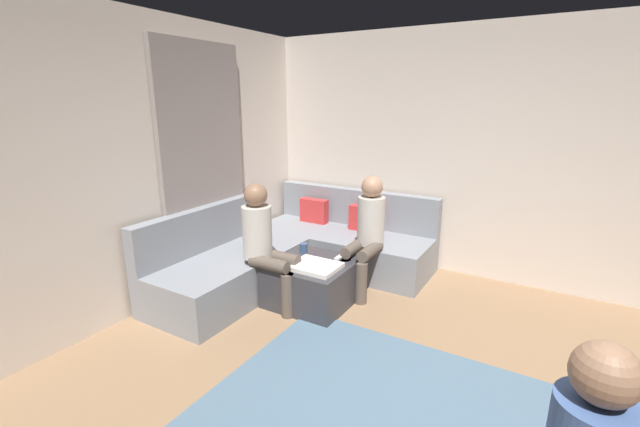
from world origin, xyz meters
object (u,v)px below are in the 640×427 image
at_px(ottoman, 313,282).
at_px(person_on_couch_back, 367,230).
at_px(sectional_couch, 297,252).
at_px(game_remote, 340,257).
at_px(coffee_mug, 304,248).
at_px(person_on_couch_side, 266,241).

distance_m(ottoman, person_on_couch_back, 0.76).
bearing_deg(sectional_couch, game_remote, -19.99).
bearing_deg(coffee_mug, ottoman, -39.29).
height_order(sectional_couch, person_on_couch_side, person_on_couch_side).
xyz_separation_m(ottoman, coffee_mug, (-0.22, 0.18, 0.26)).
height_order(game_remote, person_on_couch_back, person_on_couch_back).
bearing_deg(person_on_couch_side, ottoman, 128.25).
xyz_separation_m(sectional_couch, game_remote, (0.68, -0.25, 0.15)).
bearing_deg(person_on_couch_side, coffee_mug, 164.16).
bearing_deg(coffee_mug, person_on_couch_back, 31.83).
relative_size(sectional_couch, person_on_couch_back, 2.12).
relative_size(game_remote, person_on_couch_back, 0.12).
bearing_deg(person_on_couch_back, game_remote, 63.58).
relative_size(sectional_couch, game_remote, 17.00).
bearing_deg(game_remote, person_on_couch_back, 63.58).
distance_m(ottoman, person_on_couch_side, 0.63).
height_order(ottoman, coffee_mug, coffee_mug).
bearing_deg(game_remote, coffee_mug, -174.29).
relative_size(coffee_mug, person_on_couch_back, 0.08).
xyz_separation_m(sectional_couch, person_on_couch_side, (0.15, -0.74, 0.38)).
distance_m(sectional_couch, coffee_mug, 0.44).
height_order(coffee_mug, person_on_couch_side, person_on_couch_side).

